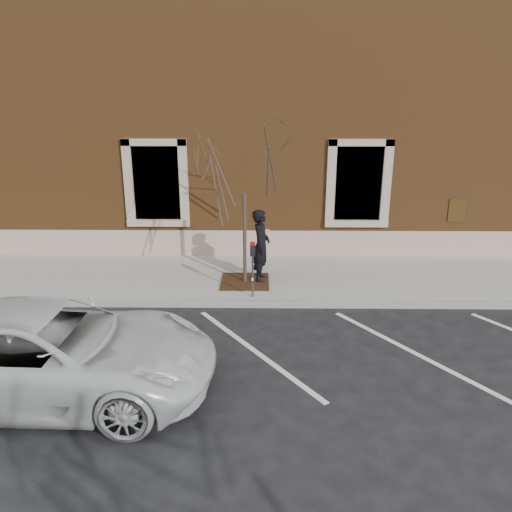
{
  "coord_description": "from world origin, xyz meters",
  "views": [
    {
      "loc": [
        0.15,
        -11.21,
        5.06
      ],
      "look_at": [
        0.0,
        0.6,
        1.1
      ],
      "focal_mm": 35.0,
      "sensor_mm": 36.0,
      "label": 1
    }
  ],
  "objects_px": {
    "sapling": "(244,167)",
    "white_truck": "(48,352)",
    "man": "(261,246)",
    "parking_meter": "(253,259)"
  },
  "relations": [
    {
      "from": "parking_meter",
      "to": "white_truck",
      "type": "height_order",
      "value": "white_truck"
    },
    {
      "from": "white_truck",
      "to": "parking_meter",
      "type": "bearing_deg",
      "value": -40.04
    },
    {
      "from": "sapling",
      "to": "man",
      "type": "bearing_deg",
      "value": 19.93
    },
    {
      "from": "man",
      "to": "parking_meter",
      "type": "height_order",
      "value": "man"
    },
    {
      "from": "man",
      "to": "white_truck",
      "type": "xyz_separation_m",
      "value": [
        -3.63,
        -5.09,
        -0.33
      ]
    },
    {
      "from": "sapling",
      "to": "white_truck",
      "type": "distance_m",
      "value": 6.37
    },
    {
      "from": "man",
      "to": "sapling",
      "type": "distance_m",
      "value": 2.14
    },
    {
      "from": "sapling",
      "to": "white_truck",
      "type": "xyz_separation_m",
      "value": [
        -3.21,
        -4.94,
        -2.42
      ]
    },
    {
      "from": "parking_meter",
      "to": "man",
      "type": "bearing_deg",
      "value": 101.12
    },
    {
      "from": "man",
      "to": "white_truck",
      "type": "height_order",
      "value": "man"
    }
  ]
}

